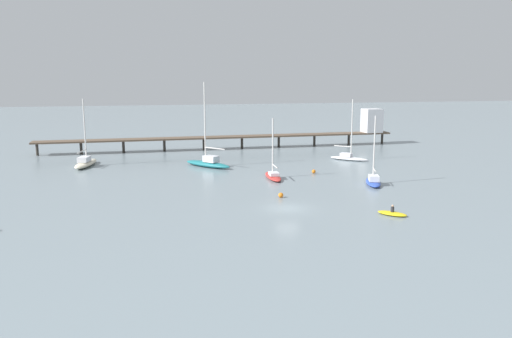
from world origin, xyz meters
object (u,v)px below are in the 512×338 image
(sailboat_blue, at_px, (373,180))
(dinghy_yellow, at_px, (392,213))
(pier, at_px, (292,130))
(mooring_buoy_near, at_px, (281,195))
(sailboat_red, at_px, (273,175))
(sailboat_white, at_px, (349,156))
(mooring_buoy_outer, at_px, (314,171))
(sailboat_cream, at_px, (86,162))
(sailboat_teal, at_px, (208,162))

(sailboat_blue, relative_size, dinghy_yellow, 2.79)
(pier, xyz_separation_m, mooring_buoy_near, (-13.84, -42.58, -3.23))
(sailboat_red, distance_m, sailboat_white, 21.07)
(sailboat_blue, bearing_deg, mooring_buoy_outer, 119.51)
(mooring_buoy_near, bearing_deg, sailboat_red, 80.35)
(mooring_buoy_near, xyz_separation_m, mooring_buoy_outer, (8.91, 14.02, -0.02))
(pier, distance_m, dinghy_yellow, 53.01)
(sailboat_red, height_order, dinghy_yellow, sailboat_red)
(mooring_buoy_near, distance_m, mooring_buoy_outer, 16.61)
(sailboat_red, relative_size, sailboat_cream, 0.79)
(sailboat_teal, height_order, sailboat_white, sailboat_teal)
(sailboat_cream, height_order, mooring_buoy_near, sailboat_cream)
(sailboat_white, bearing_deg, sailboat_red, -142.75)
(mooring_buoy_near, bearing_deg, sailboat_blue, 18.04)
(sailboat_cream, bearing_deg, pier, 20.90)
(sailboat_blue, height_order, sailboat_red, sailboat_blue)
(sailboat_red, distance_m, dinghy_yellow, 23.03)
(sailboat_red, distance_m, mooring_buoy_near, 11.77)
(pier, bearing_deg, sailboat_red, -110.96)
(sailboat_white, height_order, mooring_buoy_near, sailboat_white)
(sailboat_red, bearing_deg, sailboat_white, 37.25)
(sailboat_blue, xyz_separation_m, dinghy_yellow, (-4.68, -14.77, -0.42))
(sailboat_red, bearing_deg, sailboat_teal, 125.36)
(dinghy_yellow, bearing_deg, sailboat_blue, 72.44)
(sailboat_white, bearing_deg, pier, 105.06)
(sailboat_teal, bearing_deg, sailboat_cream, 166.16)
(pier, height_order, sailboat_white, sailboat_white)
(mooring_buoy_outer, bearing_deg, dinghy_yellow, -88.48)
(sailboat_cream, xyz_separation_m, mooring_buoy_near, (25.38, -27.60, -0.41))
(dinghy_yellow, xyz_separation_m, mooring_buoy_near, (-9.55, 10.14, 0.11))
(mooring_buoy_near, bearing_deg, dinghy_yellow, -46.73)
(sailboat_cream, xyz_separation_m, mooring_buoy_outer, (34.29, -13.58, -0.42))
(sailboat_white, distance_m, dinghy_yellow, 35.71)
(dinghy_yellow, bearing_deg, pier, 85.34)
(pier, relative_size, sailboat_blue, 7.68)
(sailboat_teal, distance_m, mooring_buoy_near, 23.60)
(sailboat_blue, xyz_separation_m, sailboat_teal, (-20.21, 18.19, 0.19))
(sailboat_teal, xyz_separation_m, sailboat_white, (24.74, 1.53, -0.18))
(sailboat_blue, distance_m, sailboat_red, 14.09)
(pier, xyz_separation_m, sailboat_teal, (-19.83, -19.76, -2.72))
(sailboat_teal, distance_m, sailboat_cream, 19.97)
(sailboat_blue, height_order, dinghy_yellow, sailboat_blue)
(sailboat_teal, bearing_deg, sailboat_white, 3.54)
(pier, height_order, sailboat_red, sailboat_red)
(sailboat_white, xyz_separation_m, mooring_buoy_outer, (-9.84, -10.33, -0.34))
(sailboat_blue, height_order, sailboat_teal, sailboat_teal)
(dinghy_yellow, height_order, mooring_buoy_outer, dinghy_yellow)
(dinghy_yellow, bearing_deg, sailboat_teal, 115.23)
(pier, xyz_separation_m, mooring_buoy_outer, (-4.93, -28.56, -3.24))
(sailboat_teal, height_order, mooring_buoy_outer, sailboat_teal)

